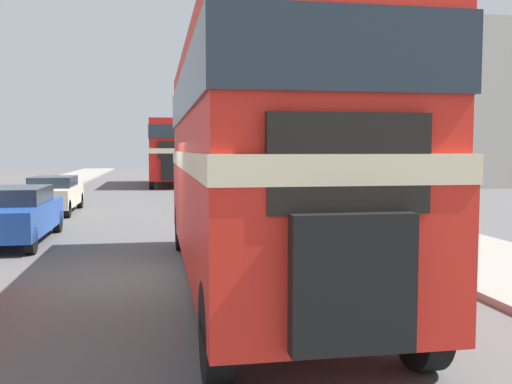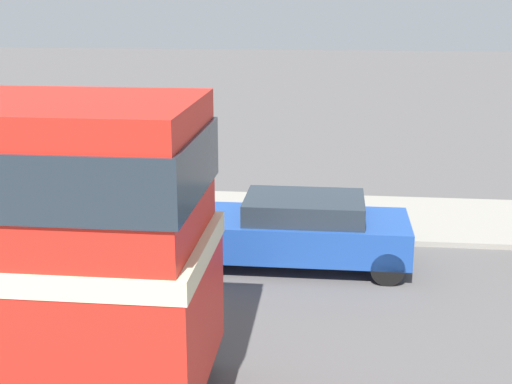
# 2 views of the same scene
# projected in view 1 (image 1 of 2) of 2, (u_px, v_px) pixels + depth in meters

# --- Properties ---
(ground_plane) EXTENTS (120.00, 120.00, 0.00)m
(ground_plane) POSITION_uv_depth(u_px,v_px,m) (159.00, 277.00, 10.65)
(ground_plane) COLOR #565454
(sidewalk_right) EXTENTS (3.50, 120.00, 0.12)m
(sidewalk_right) POSITION_uv_depth(u_px,v_px,m) (489.00, 261.00, 11.81)
(sidewalk_right) COLOR gray
(sidewalk_right) RESTS_ON ground_plane
(double_decker_bus) EXTENTS (2.54, 9.88, 4.04)m
(double_decker_bus) POSITION_uv_depth(u_px,v_px,m) (256.00, 148.00, 9.74)
(double_decker_bus) COLOR red
(double_decker_bus) RESTS_ON ground_plane
(bus_distant) EXTENTS (2.53, 9.95, 4.25)m
(bus_distant) POSITION_uv_depth(u_px,v_px,m) (169.00, 147.00, 38.08)
(bus_distant) COLOR red
(bus_distant) RESTS_ON ground_plane
(car_parked_mid) EXTENTS (1.82, 4.45, 1.41)m
(car_parked_mid) POSITION_uv_depth(u_px,v_px,m) (12.00, 214.00, 14.51)
(car_parked_mid) COLOR #1E479E
(car_parked_mid) RESTS_ON ground_plane
(car_parked_far) EXTENTS (1.71, 4.25, 1.37)m
(car_parked_far) POSITION_uv_depth(u_px,v_px,m) (53.00, 194.00, 21.37)
(car_parked_far) COLOR beige
(car_parked_far) RESTS_ON ground_plane
(pedestrian_walking) EXTENTS (0.35, 0.35, 1.76)m
(pedestrian_walking) POSITION_uv_depth(u_px,v_px,m) (406.00, 194.00, 16.36)
(pedestrian_walking) COLOR #282833
(pedestrian_walking) RESTS_ON sidewalk_right
(bicycle_on_pavement) EXTENTS (0.05, 1.76, 0.78)m
(bicycle_on_pavement) POSITION_uv_depth(u_px,v_px,m) (345.00, 198.00, 22.48)
(bicycle_on_pavement) COLOR black
(bicycle_on_pavement) RESTS_ON sidewalk_right
(shop_building_block) EXTENTS (14.38, 8.19, 10.36)m
(shop_building_block) POSITION_uv_depth(u_px,v_px,m) (406.00, 107.00, 37.52)
(shop_building_block) COLOR #B2ADA3
(shop_building_block) RESTS_ON ground_plane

